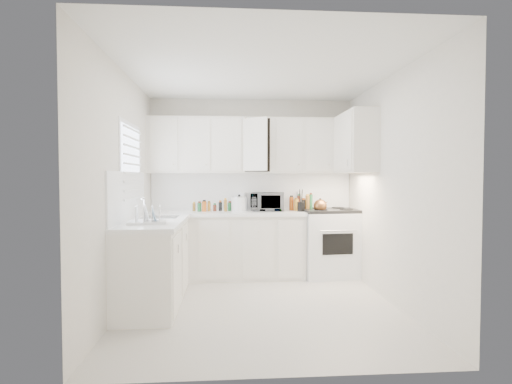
{
  "coord_description": "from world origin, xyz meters",
  "views": [
    {
      "loc": [
        -0.36,
        -4.37,
        1.44
      ],
      "look_at": [
        0.0,
        0.7,
        1.25
      ],
      "focal_mm": 27.81,
      "sensor_mm": 36.0,
      "label": 1
    }
  ],
  "objects": [
    {
      "name": "dish_rack",
      "position": [
        -1.21,
        -0.14,
        1.06
      ],
      "size": [
        0.43,
        0.35,
        0.22
      ],
      "primitive_type": null,
      "rotation": [
        0.0,
        0.0,
        0.14
      ],
      "color": "white",
      "rests_on": "countertop_left"
    },
    {
      "name": "upper_cabinets_back",
      "position": [
        0.0,
        1.44,
        1.5
      ],
      "size": [
        3.0,
        0.33,
        0.8
      ],
      "primitive_type": null,
      "color": "silver",
      "rests_on": "wall_back"
    },
    {
      "name": "spice_left_3",
      "position": [
        -0.62,
        1.33,
        1.02
      ],
      "size": [
        0.06,
        0.06,
        0.13
      ],
      "primitive_type": "cylinder",
      "color": "gold",
      "rests_on": "countertop_back"
    },
    {
      "name": "spice_left_1",
      "position": [
        -0.78,
        1.33,
        1.02
      ],
      "size": [
        0.06,
        0.06,
        0.13
      ],
      "primitive_type": "cylinder",
      "color": "#236A38",
      "rests_on": "countertop_back"
    },
    {
      "name": "upper_cabinets_right",
      "position": [
        1.33,
        0.82,
        1.5
      ],
      "size": [
        0.33,
        0.9,
        0.8
      ],
      "primitive_type": null,
      "color": "silver",
      "rests_on": "wall_right"
    },
    {
      "name": "backsplash_left",
      "position": [
        -1.49,
        0.2,
        1.23
      ],
      "size": [
        0.02,
        1.6,
        0.55
      ],
      "primitive_type": "cube",
      "color": "white",
      "rests_on": "wall_left"
    },
    {
      "name": "sauce_right_4",
      "position": [
        0.8,
        1.46,
        1.05
      ],
      "size": [
        0.06,
        0.06,
        0.19
      ],
      "primitive_type": "cylinder",
      "color": "olive",
      "rests_on": "countertop_back"
    },
    {
      "name": "spice_left_2",
      "position": [
        -0.7,
        1.42,
        1.02
      ],
      "size": [
        0.06,
        0.06,
        0.13
      ],
      "primitive_type": "cylinder",
      "color": "#C85C1A",
      "rests_on": "countertop_back"
    },
    {
      "name": "spice_left_4",
      "position": [
        -0.55,
        1.42,
        1.02
      ],
      "size": [
        0.06,
        0.06,
        0.13
      ],
      "primitive_type": "cylinder",
      "color": "maroon",
      "rests_on": "countertop_back"
    },
    {
      "name": "countertop_left",
      "position": [
        -1.19,
        0.2,
        0.93
      ],
      "size": [
        0.64,
        1.62,
        0.05
      ],
      "primitive_type": "cube",
      "color": "white",
      "rests_on": "lower_cabinets_left"
    },
    {
      "name": "stove",
      "position": [
        1.12,
        1.29,
        0.62
      ],
      "size": [
        0.86,
        0.73,
        1.25
      ],
      "primitive_type": null,
      "rotation": [
        0.0,
        0.0,
        0.08
      ],
      "color": "white",
      "rests_on": "floor"
    },
    {
      "name": "rice_cooker",
      "position": [
        -0.2,
        1.39,
        1.07
      ],
      "size": [
        0.3,
        0.3,
        0.24
      ],
      "primitive_type": null,
      "rotation": [
        0.0,
        0.0,
        -0.29
      ],
      "color": "white",
      "rests_on": "countertop_back"
    },
    {
      "name": "countertop_back",
      "position": [
        -0.39,
        1.29,
        0.93
      ],
      "size": [
        2.24,
        0.64,
        0.05
      ],
      "primitive_type": "cube",
      "color": "white",
      "rests_on": "lower_cabinets_back"
    },
    {
      "name": "spice_left_0",
      "position": [
        -0.85,
        1.42,
        1.02
      ],
      "size": [
        0.06,
        0.06,
        0.13
      ],
      "primitive_type": "cylinder",
      "color": "olive",
      "rests_on": "countertop_back"
    },
    {
      "name": "sink",
      "position": [
        -1.19,
        0.55,
        1.07
      ],
      "size": [
        0.42,
        0.38,
        0.3
      ],
      "primitive_type": null,
      "color": "gray",
      "rests_on": "countertop_left"
    },
    {
      "name": "sauce_right_0",
      "position": [
        0.58,
        1.46,
        1.05
      ],
      "size": [
        0.06,
        0.06,
        0.19
      ],
      "primitive_type": "cylinder",
      "color": "#C85C1A",
      "rests_on": "countertop_back"
    },
    {
      "name": "wall_right",
      "position": [
        1.5,
        0.0,
        1.3
      ],
      "size": [
        0.0,
        3.2,
        3.2
      ],
      "primitive_type": "plane",
      "rotation": [
        1.57,
        0.0,
        -1.57
      ],
      "color": "silver",
      "rests_on": "ground"
    },
    {
      "name": "lower_cabinets_back",
      "position": [
        -0.39,
        1.3,
        0.45
      ],
      "size": [
        2.22,
        0.6,
        0.9
      ],
      "primitive_type": null,
      "color": "silver",
      "rests_on": "floor"
    },
    {
      "name": "floor",
      "position": [
        0.0,
        0.0,
        0.0
      ],
      "size": [
        3.2,
        3.2,
        0.0
      ],
      "primitive_type": "plane",
      "color": "beige",
      "rests_on": "ground"
    },
    {
      "name": "sauce_right_3",
      "position": [
        0.74,
        1.4,
        1.05
      ],
      "size": [
        0.06,
        0.06,
        0.19
      ],
      "primitive_type": "cylinder",
      "color": "black",
      "rests_on": "countertop_back"
    },
    {
      "name": "wall_left",
      "position": [
        -1.5,
        0.0,
        1.3
      ],
      "size": [
        0.0,
        3.2,
        3.2
      ],
      "primitive_type": "plane",
      "rotation": [
        1.57,
        0.0,
        1.57
      ],
      "color": "silver",
      "rests_on": "ground"
    },
    {
      "name": "sauce_right_5",
      "position": [
        0.85,
        1.4,
        1.05
      ],
      "size": [
        0.06,
        0.06,
        0.19
      ],
      "primitive_type": "cylinder",
      "color": "#236A38",
      "rests_on": "countertop_back"
    },
    {
      "name": "window_blinds",
      "position": [
        -1.48,
        0.35,
        1.55
      ],
      "size": [
        0.06,
        0.96,
        1.06
      ],
      "primitive_type": null,
      "color": "white",
      "rests_on": "wall_left"
    },
    {
      "name": "sauce_right_1",
      "position": [
        0.64,
        1.4,
        1.05
      ],
      "size": [
        0.06,
        0.06,
        0.19
      ],
      "primitive_type": "cylinder",
      "color": "gold",
      "rests_on": "countertop_back"
    },
    {
      "name": "backsplash_back",
      "position": [
        0.0,
        1.59,
        1.23
      ],
      "size": [
        2.98,
        0.02,
        0.55
      ],
      "primitive_type": "cube",
      "color": "white",
      "rests_on": "wall_back"
    },
    {
      "name": "spice_left_5",
      "position": [
        -0.47,
        1.33,
        1.02
      ],
      "size": [
        0.06,
        0.06,
        0.13
      ],
      "primitive_type": "cylinder",
      "color": "black",
      "rests_on": "countertop_back"
    },
    {
      "name": "tea_kettle",
      "position": [
        0.94,
        1.13,
        1.05
      ],
      "size": [
        0.29,
        0.27,
        0.22
      ],
      "primitive_type": null,
      "rotation": [
        0.0,
        0.0,
        0.41
      ],
      "color": "#9F5E2B",
      "rests_on": "stove"
    },
    {
      "name": "wall_front",
      "position": [
        0.0,
        -1.6,
        1.3
      ],
      "size": [
        3.0,
        0.0,
        3.0
      ],
      "primitive_type": "plane",
      "rotation": [
        -1.57,
        0.0,
        0.0
      ],
      "color": "silver",
      "rests_on": "ground"
    },
    {
      "name": "spice_left_7",
      "position": [
        -0.32,
        1.33,
        1.02
      ],
      "size": [
        0.06,
        0.06,
        0.13
      ],
      "primitive_type": "cylinder",
      "color": "#236A38",
      "rests_on": "countertop_back"
    },
    {
      "name": "lower_cabinets_left",
      "position": [
        -1.2,
        0.2,
        0.45
      ],
      "size": [
        0.6,
        1.6,
        0.9
      ],
      "primitive_type": null,
      "color": "silver",
      "rests_on": "floor"
    },
    {
      "name": "frying_pan",
      "position": [
        1.3,
        1.45,
        0.96
      ],
      "size": [
        0.38,
        0.49,
        0.04
      ],
      "primitive_type": null,
      "rotation": [
        0.0,
        0.0,
        -0.32
      ],
      "color": "black",
      "rests_on": "stove"
    },
    {
      "name": "sauce_right_2",
      "position": [
        0.69,
        1.46,
        1.05
      ],
      "size": [
        0.06,
        0.06,
        0.19
      ],
      "primitive_type": "cylinder",
      "color": "maroon",
      "rests_on": "countertop_back"
    },
    {
      "name": "ceiling",
      "position": [
        0.0,
        0.0,
        2.6
      ],
      "size": [
        3.2,
        3.2,
        0.0
      ],
      "primitive_type": "plane",
      "rotation": [
        3.14,
        0.0,
        0.0
      ],
      "color": "white",
      "rests_on": "ground"
    },
    {
      "name": "spice_left_6",
      "position": [
        -0.4,
        1.42,
        1.02
      ],
      "size": [
        0.06,
        0.06,
        0.13
      ],
      "primitive_type": "cylinder",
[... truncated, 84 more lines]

